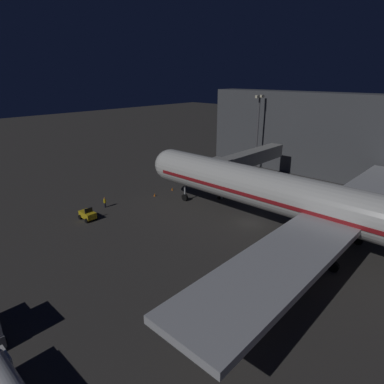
% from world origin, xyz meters
% --- Properties ---
extents(ground_plane, '(320.00, 320.00, 0.00)m').
position_xyz_m(ground_plane, '(0.00, 0.00, 0.00)').
color(ground_plane, '#383533').
extents(airliner_at_gate, '(53.53, 64.61, 18.47)m').
position_xyz_m(airliner_at_gate, '(-0.00, 12.35, 5.66)').
color(airliner_at_gate, silver).
rests_on(airliner_at_gate, ground_plane).
extents(jet_bridge, '(21.33, 3.40, 7.32)m').
position_xyz_m(jet_bridge, '(-11.49, -9.37, 5.79)').
color(jet_bridge, '#9E9E99').
rests_on(jet_bridge, ground_plane).
extents(apron_floodlight_mast, '(2.90, 0.50, 16.58)m').
position_xyz_m(apron_floodlight_mast, '(-25.50, -15.46, 9.70)').
color(apron_floodlight_mast, '#59595E').
rests_on(apron_floodlight_mast, ground_plane).
extents(pushback_tug, '(1.86, 2.73, 1.95)m').
position_xyz_m(pushback_tug, '(15.63, -18.65, 0.78)').
color(pushback_tug, yellow).
rests_on(pushback_tug, ground_plane).
extents(ground_crew_by_belt_loader, '(0.40, 0.40, 1.75)m').
position_xyz_m(ground_crew_by_belt_loader, '(11.21, -20.88, 0.96)').
color(ground_crew_by_belt_loader, black).
rests_on(ground_crew_by_belt_loader, ground_plane).
extents(traffic_cone_nose_port, '(0.36, 0.36, 0.55)m').
position_xyz_m(traffic_cone_nose_port, '(-2.20, -18.88, 0.28)').
color(traffic_cone_nose_port, orange).
rests_on(traffic_cone_nose_port, ground_plane).
extents(traffic_cone_nose_starboard, '(0.36, 0.36, 0.55)m').
position_xyz_m(traffic_cone_nose_starboard, '(2.20, -18.88, 0.28)').
color(traffic_cone_nose_starboard, orange).
rests_on(traffic_cone_nose_starboard, ground_plane).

